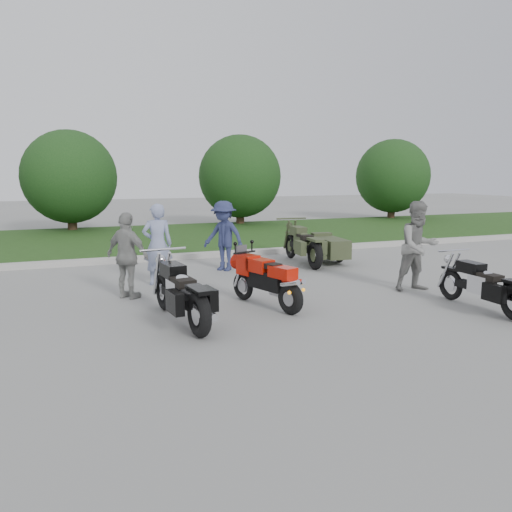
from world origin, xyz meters
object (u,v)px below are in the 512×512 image
object	(u,v)px
cruiser_left	(182,295)
person_back	(128,256)
cruiser_sidecar	(319,247)
person_denim	(224,236)
person_stripe	(158,244)
cruiser_right	(486,288)
person_grey	(418,246)
sportbike_red	(267,279)

from	to	relation	value
cruiser_left	person_back	distance (m)	2.08
cruiser_sidecar	person_denim	distance (m)	2.63
person_stripe	person_back	xyz separation A→B (m)	(-0.73, -1.00, -0.04)
cruiser_right	cruiser_left	bearing A→B (deg)	167.93
person_stripe	person_denim	bearing A→B (deg)	-146.17
cruiser_left	person_denim	bearing A→B (deg)	57.31
person_stripe	person_grey	xyz separation A→B (m)	(4.75, -2.43, 0.04)
sportbike_red	cruiser_right	bearing A→B (deg)	-43.26
cruiser_sidecar	cruiser_left	bearing A→B (deg)	-133.71
cruiser_right	cruiser_sidecar	distance (m)	5.11
sportbike_red	cruiser_sidecar	world-z (taller)	cruiser_sidecar
cruiser_sidecar	person_denim	world-z (taller)	person_denim
person_stripe	cruiser_left	bearing A→B (deg)	91.70
sportbike_red	person_denim	size ratio (longest dim) A/B	1.05
sportbike_red	person_stripe	distance (m)	2.94
person_back	person_grey	bearing A→B (deg)	-145.28
cruiser_left	person_stripe	world-z (taller)	person_stripe
person_denim	person_back	size ratio (longest dim) A/B	1.03
sportbike_red	person_denim	bearing A→B (deg)	66.33
sportbike_red	person_back	distance (m)	2.69
person_denim	cruiser_left	bearing A→B (deg)	-65.75
cruiser_right	person_stripe	xyz separation A→B (m)	(-4.85, 4.09, 0.45)
cruiser_left	person_stripe	xyz separation A→B (m)	(0.15, 2.97, 0.40)
cruiser_left	cruiser_right	xyz separation A→B (m)	(5.00, -1.12, -0.05)
person_grey	person_back	xyz separation A→B (m)	(-5.49, 1.42, -0.08)
person_denim	person_back	world-z (taller)	person_denim
cruiser_left	person_stripe	bearing A→B (deg)	80.24
cruiser_right	person_stripe	size ratio (longest dim) A/B	1.20
sportbike_red	cruiser_left	size ratio (longest dim) A/B	0.76
cruiser_sidecar	person_back	distance (m)	5.49
cruiser_right	person_grey	world-z (taller)	person_grey
cruiser_sidecar	sportbike_red	bearing A→B (deg)	-124.54
cruiser_left	person_stripe	distance (m)	3.00
cruiser_left	person_denim	size ratio (longest dim) A/B	1.38
sportbike_red	person_grey	xyz separation A→B (m)	(3.30, 0.10, 0.39)
sportbike_red	person_grey	size ratio (longest dim) A/B	0.98
person_grey	person_back	distance (m)	5.67
person_denim	person_back	distance (m)	3.19
person_back	cruiser_left	bearing A→B (deg)	155.69
cruiser_right	person_back	size ratio (longest dim) A/B	1.27
cruiser_sidecar	person_grey	world-z (taller)	person_grey
person_stripe	person_back	size ratio (longest dim) A/B	1.05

